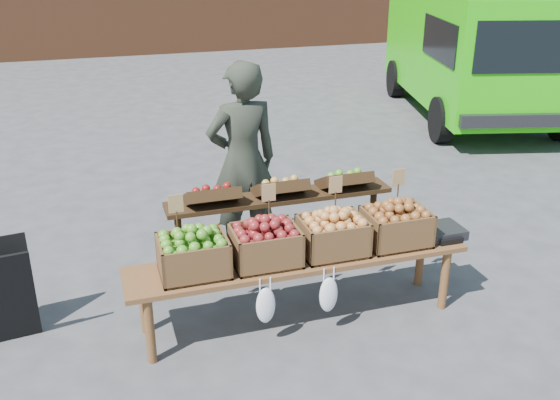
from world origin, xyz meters
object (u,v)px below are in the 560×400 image
object	(u,v)px
delivery_van	(474,54)
crate_red_apples	(333,236)
back_table	(280,224)
crate_green_apples	(396,227)
crate_golden_apples	(193,256)
display_bench	(299,289)
crate_russet_pears	(265,246)
vendor	(243,161)
weighing_scale	(441,231)

from	to	relation	value
delivery_van	crate_red_apples	size ratio (longest dim) A/B	9.45
back_table	crate_green_apples	xyz separation A→B (m)	(0.75, -0.72, 0.19)
crate_golden_apples	crate_red_apples	distance (m)	1.10
delivery_van	crate_red_apples	bearing A→B (deg)	-118.12
delivery_van	crate_golden_apples	size ratio (longest dim) A/B	9.45
crate_red_apples	display_bench	bearing A→B (deg)	180.00
crate_golden_apples	crate_russet_pears	xyz separation A→B (m)	(0.55, 0.00, 0.00)
vendor	crate_green_apples	size ratio (longest dim) A/B	3.76
vendor	crate_red_apples	distance (m)	1.36
delivery_van	weighing_scale	bearing A→B (deg)	-111.44
delivery_van	crate_red_apples	xyz separation A→B (m)	(-4.58, -5.05, -0.35)
crate_golden_apples	crate_green_apples	world-z (taller)	same
back_table	crate_green_apples	world-z (taller)	back_table
weighing_scale	crate_golden_apples	bearing A→B (deg)	180.00
delivery_van	display_bench	size ratio (longest dim) A/B	1.75
crate_russet_pears	delivery_van	bearing A→B (deg)	44.56
delivery_van	display_bench	bearing A→B (deg)	-119.79
crate_golden_apples	back_table	bearing A→B (deg)	38.79
vendor	crate_golden_apples	xyz separation A→B (m)	(-0.71, -1.29, -0.23)
crate_red_apples	weighing_scale	size ratio (longest dim) A/B	1.47
weighing_scale	crate_green_apples	bearing A→B (deg)	180.00
weighing_scale	crate_russet_pears	bearing A→B (deg)	180.00
delivery_van	weighing_scale	distance (m)	6.22
crate_russet_pears	display_bench	bearing A→B (deg)	0.00
crate_red_apples	weighing_scale	world-z (taller)	crate_red_apples
vendor	crate_red_apples	xyz separation A→B (m)	(0.39, -1.29, -0.23)
crate_golden_apples	crate_green_apples	bearing A→B (deg)	0.00
crate_russet_pears	crate_red_apples	distance (m)	0.55
crate_red_apples	delivery_van	bearing A→B (deg)	47.80
delivery_van	crate_red_apples	world-z (taller)	delivery_van
delivery_van	back_table	bearing A→B (deg)	-123.77
display_bench	crate_golden_apples	xyz separation A→B (m)	(-0.82, 0.00, 0.42)
vendor	crate_russet_pears	xyz separation A→B (m)	(-0.16, -1.29, -0.23)
crate_golden_apples	weighing_scale	world-z (taller)	crate_golden_apples
back_table	crate_russet_pears	distance (m)	0.82
display_bench	crate_golden_apples	world-z (taller)	crate_golden_apples
display_bench	crate_red_apples	size ratio (longest dim) A/B	5.40
delivery_van	display_bench	world-z (taller)	delivery_van
back_table	weighing_scale	xyz separation A→B (m)	(1.18, -0.72, 0.09)
vendor	crate_green_apples	bearing A→B (deg)	120.56
display_bench	crate_green_apples	distance (m)	0.93
vendor	weighing_scale	bearing A→B (deg)	131.08
crate_green_apples	crate_red_apples	bearing A→B (deg)	180.00
display_bench	crate_red_apples	world-z (taller)	crate_red_apples
delivery_van	crate_russet_pears	distance (m)	7.21
crate_green_apples	delivery_van	bearing A→B (deg)	51.42
delivery_van	back_table	world-z (taller)	delivery_van
weighing_scale	delivery_van	bearing A→B (deg)	54.49
delivery_van	vendor	xyz separation A→B (m)	(-4.97, -3.77, -0.12)
back_table	display_bench	bearing A→B (deg)	-95.61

